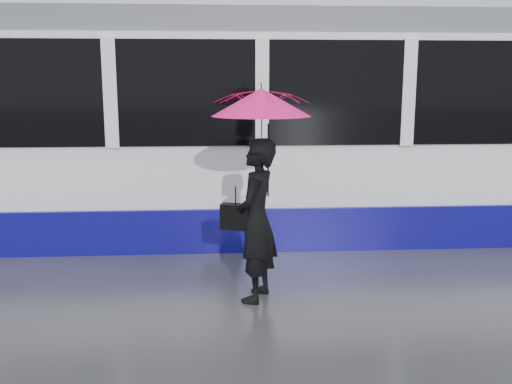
{
  "coord_description": "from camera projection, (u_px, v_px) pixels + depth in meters",
  "views": [
    {
      "loc": [
        0.49,
        -6.43,
        2.33
      ],
      "look_at": [
        0.92,
        -0.0,
        1.1
      ],
      "focal_mm": 40.0,
      "sensor_mm": 36.0,
      "label": 1
    }
  ],
  "objects": [
    {
      "name": "umbrella",
      "position": [
        261.0,
        122.0,
        5.91
      ],
      "size": [
        1.33,
        1.33,
        1.19
      ],
      "rotation": [
        0.0,
        0.0,
        -0.34
      ],
      "color": "#FB1557",
      "rests_on": "ground"
    },
    {
      "name": "rails",
      "position": [
        188.0,
        230.0,
        9.15
      ],
      "size": [
        34.0,
        1.51,
        0.02
      ],
      "color": "#3F3D38",
      "rests_on": "ground"
    },
    {
      "name": "handbag",
      "position": [
        236.0,
        217.0,
        6.1
      ],
      "size": [
        0.34,
        0.24,
        0.45
      ],
      "rotation": [
        0.0,
        0.0,
        -0.34
      ],
      "color": "black",
      "rests_on": "ground"
    },
    {
      "name": "tram",
      "position": [
        288.0,
        128.0,
        8.96
      ],
      "size": [
        26.0,
        2.56,
        3.35
      ],
      "color": "white",
      "rests_on": "ground"
    },
    {
      "name": "ground",
      "position": [
        178.0,
        285.0,
        6.71
      ],
      "size": [
        90.0,
        90.0,
        0.0
      ],
      "primitive_type": "plane",
      "color": "#2E2F34",
      "rests_on": "ground"
    },
    {
      "name": "woman",
      "position": [
        256.0,
        221.0,
        6.11
      ],
      "size": [
        0.62,
        0.75,
        1.77
      ],
      "primitive_type": "imported",
      "rotation": [
        0.0,
        0.0,
        -1.91
      ],
      "color": "black",
      "rests_on": "ground"
    }
  ]
}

